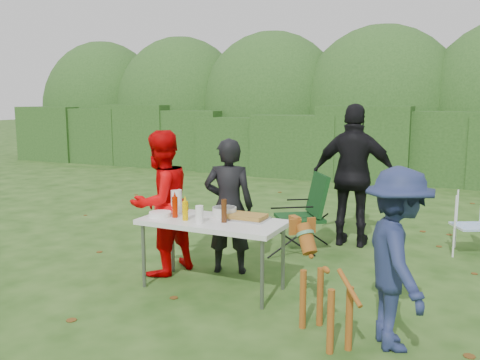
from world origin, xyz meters
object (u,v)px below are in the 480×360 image
at_px(folding_table, 213,225).
at_px(ketchup_bottle, 175,207).
at_px(paper_towel_roll, 176,202).
at_px(camping_chair, 299,213).
at_px(lawn_chair, 473,224).
at_px(person_cook, 229,206).
at_px(beer_bottle, 224,211).
at_px(person_black_puffy, 354,176).
at_px(dog, 326,287).
at_px(mustard_bottle, 185,211).
at_px(child, 397,259).
at_px(person_red_jacket, 161,203).

relative_size(folding_table, ketchup_bottle, 6.82).
xyz_separation_m(folding_table, paper_towel_roll, (-0.51, 0.11, 0.18)).
xyz_separation_m(camping_chair, lawn_chair, (2.04, 0.84, -0.11)).
height_order(person_cook, ketchup_bottle, person_cook).
distance_m(beer_bottle, paper_towel_roll, 0.68).
distance_m(person_black_puffy, beer_bottle, 2.42).
bearing_deg(folding_table, lawn_chair, 45.28).
distance_m(camping_chair, beer_bottle, 1.72).
bearing_deg(folding_table, person_cook, 98.79).
height_order(dog, mustard_bottle, mustard_bottle).
bearing_deg(lawn_chair, child, 52.80).
bearing_deg(paper_towel_roll, mustard_bottle, -43.16).
height_order(child, beer_bottle, child).
height_order(person_cook, person_black_puffy, person_black_puffy).
bearing_deg(lawn_chair, beer_bottle, 20.31).
height_order(folding_table, ketchup_bottle, ketchup_bottle).
bearing_deg(camping_chair, person_red_jacket, 16.77).
xyz_separation_m(person_black_puffy, camping_chair, (-0.55, -0.62, -0.44)).
bearing_deg(person_black_puffy, ketchup_bottle, 55.20).
bearing_deg(beer_bottle, person_red_jacket, 166.20).
distance_m(folding_table, person_black_puffy, 2.45).
bearing_deg(mustard_bottle, dog, -16.35).
bearing_deg(dog, person_red_jacket, 24.61).
xyz_separation_m(person_cook, person_black_puffy, (1.04, 1.70, 0.19)).
distance_m(person_black_puffy, paper_towel_roll, 2.58).
bearing_deg(camping_chair, lawn_chair, 168.12).
height_order(person_cook, camping_chair, person_cook).
xyz_separation_m(person_cook, ketchup_bottle, (-0.33, -0.60, 0.07)).
bearing_deg(ketchup_bottle, lawn_chair, 41.51).
relative_size(person_cook, ketchup_bottle, 7.05).
height_order(person_cook, mustard_bottle, person_cook).
distance_m(person_red_jacket, dog, 2.32).
relative_size(lawn_chair, paper_towel_roll, 3.14).
height_order(mustard_bottle, beer_bottle, beer_bottle).
xyz_separation_m(folding_table, person_cook, (-0.08, 0.54, 0.09)).
distance_m(camping_chair, paper_towel_roll, 1.80).
bearing_deg(person_black_puffy, dog, 94.55).
relative_size(child, dog, 1.53).
height_order(lawn_chair, mustard_bottle, mustard_bottle).
bearing_deg(ketchup_bottle, mustard_bottle, -22.14).
relative_size(child, paper_towel_roll, 5.63).
bearing_deg(camping_chair, person_cook, 31.76).
height_order(person_black_puffy, dog, person_black_puffy).
bearing_deg(camping_chair, person_black_puffy, -166.25).
bearing_deg(mustard_bottle, folding_table, 27.99).
xyz_separation_m(camping_chair, ketchup_bottle, (-0.82, -1.69, 0.33)).
relative_size(mustard_bottle, paper_towel_roll, 0.77).
height_order(person_cook, lawn_chair, person_cook).
distance_m(lawn_chair, beer_bottle, 3.42).
xyz_separation_m(person_cook, paper_towel_roll, (-0.43, -0.43, 0.09)).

